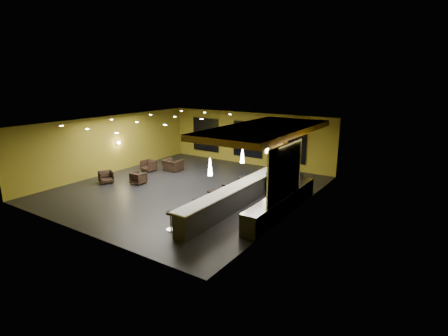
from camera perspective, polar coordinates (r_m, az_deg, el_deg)
The scene contains 35 objects.
floor at distance 18.82m, azimuth -5.94°, elevation -3.45°, with size 12.00×13.00×0.10m, color black.
ceiling at distance 18.03m, azimuth -6.25°, elevation 7.49°, with size 12.00×13.00×0.10m, color black.
wall_back at distance 23.66m, azimuth 4.03°, elevation 4.85°, with size 12.00×0.10×3.50m, color olive.
wall_front at distance 14.09m, azimuth -23.22°, elevation -3.18°, with size 12.00×0.10×3.50m, color olive.
wall_left at distance 22.60m, azimuth -18.07°, elevation 3.69°, with size 0.10×13.00×3.50m, color olive.
wall_right at distance 15.32m, azimuth 11.70°, elevation -0.89°, with size 0.10×13.00×3.50m, color olive.
wood_soffit at distance 16.71m, azimuth 6.73°, elevation 6.25°, with size 3.60×8.00×0.28m, color #A47630.
window_left at distance 25.45m, azimuth -3.00°, elevation 5.45°, with size 2.20×0.06×2.40m, color black.
window_center at distance 23.57m, azimuth 3.90°, elevation 4.69°, with size 2.20×0.06×2.40m, color black.
window_right at distance 22.27m, azimuth 10.64°, elevation 3.88°, with size 2.20×0.06×2.40m, color black.
tile_backsplash at distance 14.40m, azimuth 9.93°, elevation -0.78°, with size 0.06×3.20×2.40m, color white.
bar_counter at distance 15.86m, azimuth 2.00°, elevation -4.79°, with size 0.60×8.00×1.00m, color black.
bar_top at distance 15.69m, azimuth 2.02°, elevation -2.98°, with size 0.78×8.10×0.05m, color silver.
prep_counter at distance 15.43m, azimuth 9.36°, elevation -5.82°, with size 0.70×6.00×0.86m, color black.
prep_top at distance 15.28m, azimuth 9.43°, elevation -4.22°, with size 0.72×6.00×0.03m, color silver.
wall_shelf_lower at distance 14.39m, azimuth 9.02°, elevation -2.41°, with size 0.30×1.50×0.03m, color silver.
wall_shelf_upper at distance 14.26m, azimuth 9.10°, elevation -0.68°, with size 0.30×1.50×0.03m, color silver.
column at distance 19.45m, azimuth 9.13°, elevation 2.54°, with size 0.60×0.60×3.50m, color brown.
wall_sconce at distance 22.77m, azimuth -16.84°, elevation 3.99°, with size 0.22×0.22×0.22m, color #FFE5B2.
pendant_0 at distance 13.72m, azimuth -2.29°, elevation 0.17°, with size 0.20×0.20×0.70m, color white.
pendant_1 at distance 15.76m, azimuth 3.01°, elevation 2.08°, with size 0.20×0.20×0.70m, color white.
pendant_2 at distance 17.91m, azimuth 7.08°, elevation 3.53°, with size 0.20×0.20×0.70m, color white.
staff_a at distance 17.46m, azimuth 7.36°, elevation -2.13°, with size 0.56×0.37×1.54m, color black.
staff_b at distance 17.99m, azimuth 11.52°, elevation -1.31°, with size 0.89×0.69×1.83m, color black.
staff_c at distance 17.70m, azimuth 11.62°, elevation -2.09°, with size 0.75×0.49×1.53m, color black.
armchair_a at distance 20.62m, azimuth -18.71°, elevation -1.41°, with size 0.72×0.74×0.68m, color black.
armchair_b at distance 19.97m, azimuth -13.78°, elevation -1.58°, with size 0.71×0.73×0.66m, color black.
armchair_c at distance 22.45m, azimuth -12.19°, elevation 0.37°, with size 0.76×0.78×0.71m, color black.
armchair_d at distance 22.31m, azimuth -8.41°, elevation 0.46°, with size 1.10×0.96×0.72m, color black.
bar_stool_0 at distance 13.79m, azimuth -8.70°, elevation -8.15°, with size 0.38×0.38×0.74m.
bar_stool_1 at distance 14.79m, azimuth -4.50°, elevation -6.26°, with size 0.40×0.40×0.79m.
bar_stool_2 at distance 15.80m, azimuth -2.03°, elevation -4.71°, with size 0.43×0.43×0.84m.
bar_stool_3 at distance 16.76m, azimuth 0.31°, elevation -3.58°, with size 0.42×0.42×0.83m.
bar_stool_4 at distance 17.76m, azimuth 3.03°, elevation -2.46°, with size 0.43×0.43×0.86m.
bar_stool_5 at distance 19.11m, azimuth 5.18°, elevation -1.52°, with size 0.37×0.37×0.73m.
Camera 1 is at (11.41, -13.78, 5.79)m, focal length 28.00 mm.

